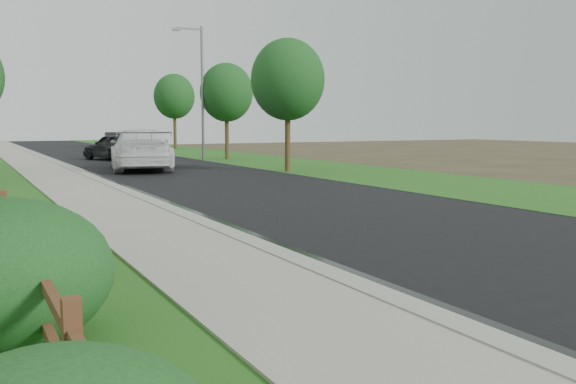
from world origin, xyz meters
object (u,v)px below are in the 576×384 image
white_suv (141,149)px  dark_car_mid (114,147)px  ranch_fence (9,230)px  streetlight (200,85)px

white_suv → dark_car_mid: (0.65, 8.61, -0.17)m
ranch_fence → streetlight: bearing=63.8°
white_suv → streetlight: streetlight is taller
white_suv → streetlight: bearing=-119.8°
ranch_fence → white_suv: bearing=69.7°
ranch_fence → white_suv: size_ratio=2.52×
ranch_fence → streetlight: (12.15, 24.71, 3.87)m
white_suv → dark_car_mid: bearing=-82.8°
ranch_fence → white_suv: 20.11m
ranch_fence → dark_car_mid: (7.63, 27.46, 0.21)m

